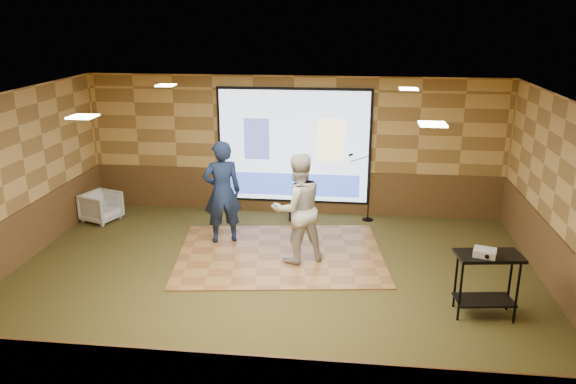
# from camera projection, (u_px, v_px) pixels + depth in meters

# --- Properties ---
(ground) EXTENTS (9.00, 9.00, 0.00)m
(ground) POSITION_uv_depth(u_px,v_px,m) (271.00, 282.00, 9.27)
(ground) COLOR #2A3819
(ground) RESTS_ON ground
(room_shell) EXTENTS (9.04, 7.04, 3.02)m
(room_shell) POSITION_uv_depth(u_px,v_px,m) (270.00, 159.00, 8.64)
(room_shell) COLOR tan
(room_shell) RESTS_ON ground
(wainscot_back) EXTENTS (9.00, 0.04, 0.95)m
(wainscot_back) POSITION_uv_depth(u_px,v_px,m) (294.00, 191.00, 12.42)
(wainscot_back) COLOR #54371C
(wainscot_back) RESTS_ON ground
(wainscot_left) EXTENTS (0.04, 7.00, 0.95)m
(wainscot_left) POSITION_uv_depth(u_px,v_px,m) (13.00, 243.00, 9.62)
(wainscot_left) COLOR #54371C
(wainscot_left) RESTS_ON ground
(wainscot_right) EXTENTS (0.04, 7.00, 0.95)m
(wainscot_right) POSITION_uv_depth(u_px,v_px,m) (559.00, 269.00, 8.63)
(wainscot_right) COLOR #54371C
(wainscot_right) RESTS_ON ground
(projector_screen) EXTENTS (3.32, 0.06, 2.52)m
(projector_screen) POSITION_uv_depth(u_px,v_px,m) (294.00, 148.00, 12.07)
(projector_screen) COLOR black
(projector_screen) RESTS_ON room_shell
(downlight_nw) EXTENTS (0.32, 0.32, 0.02)m
(downlight_nw) POSITION_uv_depth(u_px,v_px,m) (166.00, 85.00, 10.32)
(downlight_nw) COLOR #FFE8BF
(downlight_nw) RESTS_ON room_shell
(downlight_ne) EXTENTS (0.32, 0.32, 0.02)m
(downlight_ne) POSITION_uv_depth(u_px,v_px,m) (409.00, 89.00, 9.83)
(downlight_ne) COLOR #FFE8BF
(downlight_ne) RESTS_ON room_shell
(downlight_sw) EXTENTS (0.32, 0.32, 0.02)m
(downlight_sw) POSITION_uv_depth(u_px,v_px,m) (83.00, 117.00, 7.19)
(downlight_sw) COLOR #FFE8BF
(downlight_sw) RESTS_ON room_shell
(downlight_se) EXTENTS (0.32, 0.32, 0.02)m
(downlight_se) POSITION_uv_depth(u_px,v_px,m) (433.00, 124.00, 6.71)
(downlight_se) COLOR #FFE8BF
(downlight_se) RESTS_ON room_shell
(dance_floor) EXTENTS (4.05, 3.29, 0.03)m
(dance_floor) POSITION_uv_depth(u_px,v_px,m) (280.00, 254.00, 10.31)
(dance_floor) COLOR #A1713B
(dance_floor) RESTS_ON ground
(player_left) EXTENTS (0.84, 0.70, 1.98)m
(player_left) POSITION_uv_depth(u_px,v_px,m) (222.00, 192.00, 10.58)
(player_left) COLOR #162345
(player_left) RESTS_ON dance_floor
(player_right) EXTENTS (1.18, 1.10, 1.95)m
(player_right) POSITION_uv_depth(u_px,v_px,m) (298.00, 209.00, 9.73)
(player_right) COLOR beige
(player_right) RESTS_ON dance_floor
(av_table) EXTENTS (0.92, 0.48, 0.97)m
(av_table) POSITION_uv_depth(u_px,v_px,m) (487.00, 273.00, 8.06)
(av_table) COLOR black
(av_table) RESTS_ON ground
(projector) EXTENTS (0.36, 0.33, 0.10)m
(projector) POSITION_uv_depth(u_px,v_px,m) (485.00, 253.00, 7.90)
(projector) COLOR silver
(projector) RESTS_ON av_table
(mic_stand) EXTENTS (0.58, 0.24, 1.47)m
(mic_stand) POSITION_uv_depth(u_px,v_px,m) (366.00, 198.00, 11.90)
(mic_stand) COLOR black
(mic_stand) RESTS_ON ground
(banquet_chair) EXTENTS (0.88, 0.87, 0.63)m
(banquet_chair) POSITION_uv_depth(u_px,v_px,m) (101.00, 207.00, 11.90)
(banquet_chair) COLOR gray
(banquet_chair) RESTS_ON ground
(duffel_bag) EXTENTS (0.45, 0.33, 0.26)m
(duffel_bag) POSITION_uv_depth(u_px,v_px,m) (299.00, 213.00, 12.05)
(duffel_bag) COLOR black
(duffel_bag) RESTS_ON ground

